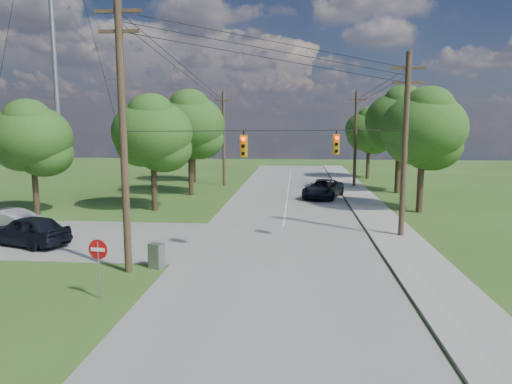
# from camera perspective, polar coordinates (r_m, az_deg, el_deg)

# --- Properties ---
(ground) EXTENTS (140.00, 140.00, 0.00)m
(ground) POSITION_cam_1_polar(r_m,az_deg,el_deg) (19.87, -3.30, -10.63)
(ground) COLOR #2F4F1A
(ground) RESTS_ON ground
(main_road) EXTENTS (10.00, 100.00, 0.03)m
(main_road) POSITION_cam_1_polar(r_m,az_deg,el_deg) (24.46, 3.09, -6.95)
(main_road) COLOR gray
(main_road) RESTS_ON ground
(sidewalk_east) EXTENTS (2.60, 100.00, 0.12)m
(sidewalk_east) POSITION_cam_1_polar(r_m,az_deg,el_deg) (25.15, 18.65, -6.85)
(sidewalk_east) COLOR #A3A299
(sidewalk_east) RESTS_ON ground
(pole_sw) EXTENTS (2.00, 0.32, 12.00)m
(pole_sw) POSITION_cam_1_polar(r_m,az_deg,el_deg) (20.38, -16.30, 7.37)
(pole_sw) COLOR #4B3627
(pole_sw) RESTS_ON ground
(pole_ne) EXTENTS (2.00, 0.32, 10.50)m
(pole_ne) POSITION_cam_1_polar(r_m,az_deg,el_deg) (27.30, 18.12, 5.84)
(pole_ne) COLOR #4B3627
(pole_ne) RESTS_ON ground
(pole_north_e) EXTENTS (2.00, 0.32, 10.00)m
(pole_north_e) POSITION_cam_1_polar(r_m,az_deg,el_deg) (48.99, 12.33, 6.57)
(pole_north_e) COLOR #4B3627
(pole_north_e) RESTS_ON ground
(pole_north_w) EXTENTS (2.00, 0.32, 10.00)m
(pole_north_w) POSITION_cam_1_polar(r_m,az_deg,el_deg) (49.23, -4.05, 6.75)
(pole_north_w) COLOR #4B3627
(pole_north_w) RESTS_ON ground
(power_lines) EXTENTS (13.93, 29.62, 4.93)m
(power_lines) POSITION_cam_1_polar(r_m,az_deg,el_deg) (30.28, 2.71, 13.43)
(power_lines) COLOR black
(power_lines) RESTS_ON ground
(traffic_signals) EXTENTS (4.91, 3.27, 1.05)m
(traffic_signals) POSITION_cam_1_polar(r_m,az_deg,el_deg) (23.04, 4.54, 5.92)
(traffic_signals) COLOR #CB850B
(traffic_signals) RESTS_ON ground
(radio_mast) EXTENTS (0.70, 0.70, 45.00)m
(radio_mast) POSITION_cam_1_polar(r_m,az_deg,el_deg) (75.10, -24.20, 19.95)
(radio_mast) COLOR gray
(radio_mast) RESTS_ON ground
(tree_w_near) EXTENTS (6.00, 6.00, 8.40)m
(tree_w_near) POSITION_cam_1_polar(r_m,az_deg,el_deg) (35.28, -12.82, 7.25)
(tree_w_near) COLOR #3F321F
(tree_w_near) RESTS_ON ground
(tree_w_mid) EXTENTS (6.40, 6.40, 9.22)m
(tree_w_mid) POSITION_cam_1_polar(r_m,az_deg,el_deg) (42.73, -8.25, 8.40)
(tree_w_mid) COLOR #3F321F
(tree_w_mid) RESTS_ON ground
(tree_w_far) EXTENTS (6.00, 6.00, 8.73)m
(tree_w_far) POSITION_cam_1_polar(r_m,az_deg,el_deg) (52.92, -7.87, 8.01)
(tree_w_far) COLOR #3F321F
(tree_w_far) RESTS_ON ground
(tree_e_near) EXTENTS (6.20, 6.20, 8.81)m
(tree_e_near) POSITION_cam_1_polar(r_m,az_deg,el_deg) (35.80, 20.18, 7.49)
(tree_e_near) COLOR #3F321F
(tree_e_near) RESTS_ON ground
(tree_e_mid) EXTENTS (6.60, 6.60, 9.64)m
(tree_e_mid) POSITION_cam_1_polar(r_m,az_deg,el_deg) (45.64, 17.57, 8.50)
(tree_e_mid) COLOR #3F321F
(tree_e_mid) RESTS_ON ground
(tree_e_far) EXTENTS (5.80, 5.80, 8.32)m
(tree_e_far) POSITION_cam_1_polar(r_m,az_deg,el_deg) (57.26, 13.96, 7.54)
(tree_e_far) COLOR #3F321F
(tree_e_far) RESTS_ON ground
(tree_cross_n) EXTENTS (5.60, 5.60, 7.91)m
(tree_cross_n) POSITION_cam_1_polar(r_m,az_deg,el_deg) (36.33, -26.21, 6.12)
(tree_cross_n) COLOR #3F321F
(tree_cross_n) RESTS_ON ground
(car_cross_dark) EXTENTS (5.21, 3.35, 1.65)m
(car_cross_dark) POSITION_cam_1_polar(r_m,az_deg,el_deg) (27.54, -26.61, -4.29)
(car_cross_dark) COLOR black
(car_cross_dark) RESTS_ON cross_road
(car_main_north) EXTENTS (4.37, 6.40, 1.63)m
(car_main_north) POSITION_cam_1_polar(r_m,az_deg,el_deg) (41.27, 8.38, 0.41)
(car_main_north) COLOR black
(car_main_north) RESTS_ON main_road
(control_cabinet) EXTENTS (0.77, 0.68, 1.15)m
(control_cabinet) POSITION_cam_1_polar(r_m,az_deg,el_deg) (21.39, -12.32, -7.81)
(control_cabinet) COLOR gray
(control_cabinet) RESTS_ON ground
(do_not_enter_sign) EXTENTS (0.76, 0.14, 2.29)m
(do_not_enter_sign) POSITION_cam_1_polar(r_m,az_deg,el_deg) (18.02, -19.11, -7.52)
(do_not_enter_sign) COLOR gray
(do_not_enter_sign) RESTS_ON ground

